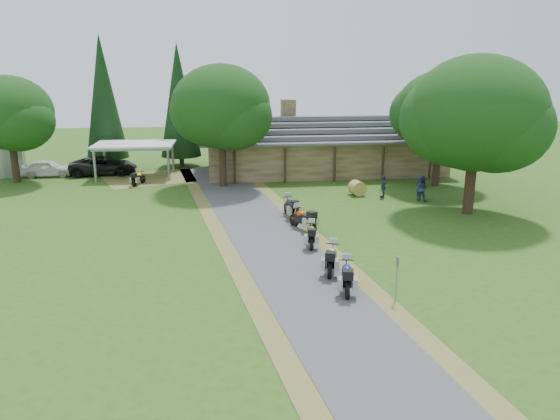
{
  "coord_description": "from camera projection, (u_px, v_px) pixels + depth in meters",
  "views": [
    {
      "loc": [
        -3.7,
        -22.67,
        9.45
      ],
      "look_at": [
        -0.14,
        5.72,
        1.6
      ],
      "focal_mm": 35.0,
      "sensor_mm": 36.0,
      "label": 1
    }
  ],
  "objects": [
    {
      "name": "driveway",
      "position": [
        277.0,
        248.0,
        28.4
      ],
      "size": [
        51.95,
        51.95,
        0.0
      ],
      "primitive_type": "plane",
      "rotation": [
        0.0,
        0.0,
        0.14
      ],
      "color": "#4F4F52",
      "rests_on": "ground"
    },
    {
      "name": "person_a",
      "position": [
        419.0,
        185.0,
        38.27
      ],
      "size": [
        0.71,
        0.67,
        2.04
      ],
      "primitive_type": "imported",
      "rotation": [
        0.0,
        0.0,
        3.71
      ],
      "color": "#2B3651",
      "rests_on": "ground"
    },
    {
      "name": "motorcycle_row_c",
      "position": [
        312.0,
        234.0,
        28.65
      ],
      "size": [
        0.95,
        2.0,
        1.31
      ],
      "primitive_type": null,
      "rotation": [
        0.0,
        0.0,
        1.39
      ],
      "color": "gold",
      "rests_on": "ground"
    },
    {
      "name": "motorcycle_row_b",
      "position": [
        332.0,
        257.0,
        25.09
      ],
      "size": [
        1.27,
        2.2,
        1.43
      ],
      "primitive_type": null,
      "rotation": [
        0.0,
        0.0,
        1.27
      ],
      "color": "#A4A5AB",
      "rests_on": "ground"
    },
    {
      "name": "oak_silo",
      "position": [
        10.0,
        127.0,
        42.73
      ],
      "size": [
        6.79,
        6.79,
        8.93
      ],
      "primitive_type": null,
      "color": "#123710",
      "rests_on": "ground"
    },
    {
      "name": "person_c",
      "position": [
        383.0,
        184.0,
        38.73
      ],
      "size": [
        0.48,
        0.6,
        1.91
      ],
      "primitive_type": "imported",
      "rotation": [
        0.0,
        0.0,
        4.53
      ],
      "color": "#2B3651",
      "rests_on": "ground"
    },
    {
      "name": "car_dark_suv",
      "position": [
        103.0,
        161.0,
        46.54
      ],
      "size": [
        2.86,
        6.18,
        2.33
      ],
      "primitive_type": "imported",
      "rotation": [
        0.0,
        0.0,
        1.62
      ],
      "color": "black",
      "rests_on": "ground"
    },
    {
      "name": "motorcycle_row_d",
      "position": [
        303.0,
        218.0,
        31.33
      ],
      "size": [
        1.59,
        2.21,
        1.46
      ],
      "primitive_type": null,
      "rotation": [
        0.0,
        0.0,
        2.05
      ],
      "color": "#C63B08",
      "rests_on": "ground"
    },
    {
      "name": "hay_bale",
      "position": [
        357.0,
        188.0,
        39.53
      ],
      "size": [
        1.22,
        1.15,
        1.06
      ],
      "primitive_type": "cylinder",
      "rotation": [
        1.57,
        0.0,
        0.19
      ],
      "color": "olive",
      "rests_on": "ground"
    },
    {
      "name": "sign_post",
      "position": [
        397.0,
        279.0,
        21.98
      ],
      "size": [
        0.34,
        0.06,
        1.91
      ],
      "primitive_type": null,
      "color": "gray",
      "rests_on": "ground"
    },
    {
      "name": "silo",
      "position": [
        0.0,
        134.0,
        45.78
      ],
      "size": [
        3.69,
        3.69,
        7.05
      ],
      "primitive_type": "cylinder",
      "rotation": [
        0.0,
        0.0,
        -0.07
      ],
      "color": "gray",
      "rests_on": "ground"
    },
    {
      "name": "ground",
      "position": [
        299.0,
        277.0,
        24.63
      ],
      "size": [
        120.0,
        120.0,
        0.0
      ],
      "primitive_type": "plane",
      "color": "#2F5217",
      "rests_on": "ground"
    },
    {
      "name": "car_white_sedan",
      "position": [
        47.0,
        166.0,
        45.88
      ],
      "size": [
        2.4,
        5.38,
        1.77
      ],
      "primitive_type": "imported",
      "rotation": [
        0.0,
        0.0,
        1.6
      ],
      "color": "white",
      "rests_on": "ground"
    },
    {
      "name": "person_b",
      "position": [
        422.0,
        186.0,
        37.76
      ],
      "size": [
        0.74,
        0.71,
        2.11
      ],
      "primitive_type": "imported",
      "rotation": [
        0.0,
        0.0,
        2.46
      ],
      "color": "#2B3651",
      "rests_on": "ground"
    },
    {
      "name": "motorcycle_row_e",
      "position": [
        291.0,
        206.0,
        33.86
      ],
      "size": [
        1.03,
        2.2,
        1.45
      ],
      "primitive_type": null,
      "rotation": [
        0.0,
        0.0,
        1.74
      ],
      "color": "black",
      "rests_on": "ground"
    },
    {
      "name": "cedar_far",
      "position": [
        104.0,
        102.0,
        48.16
      ],
      "size": [
        3.67,
        3.67,
        11.79
      ],
      "primitive_type": "cone",
      "color": "black",
      "rests_on": "ground"
    },
    {
      "name": "oak_lodge_right",
      "position": [
        440.0,
        125.0,
        41.44
      ],
      "size": [
        6.78,
        6.78,
        9.53
      ],
      "primitive_type": null,
      "color": "#123710",
      "rests_on": "ground"
    },
    {
      "name": "carport",
      "position": [
        135.0,
        160.0,
        45.71
      ],
      "size": [
        6.63,
        4.54,
        2.81
      ],
      "primitive_type": null,
      "rotation": [
        0.0,
        0.0,
        -0.03
      ],
      "color": "silver",
      "rests_on": "ground"
    },
    {
      "name": "oak_lodge_left",
      "position": [
        222.0,
        122.0,
        41.12
      ],
      "size": [
        7.41,
        7.41,
        9.91
      ],
      "primitive_type": null,
      "color": "#123710",
      "rests_on": "ground"
    },
    {
      "name": "lodge",
      "position": [
        324.0,
        144.0,
        47.67
      ],
      "size": [
        21.4,
        9.4,
        4.9
      ],
      "primitive_type": null,
      "color": "brown",
      "rests_on": "ground"
    },
    {
      "name": "motorcycle_row_a",
      "position": [
        347.0,
        275.0,
        23.0
      ],
      "size": [
        1.08,
        2.18,
        1.43
      ],
      "primitive_type": null,
      "rotation": [
        0.0,
        0.0,
        1.37
      ],
      "color": "navy",
      "rests_on": "ground"
    },
    {
      "name": "cedar_near",
      "position": [
        179.0,
        106.0,
        49.18
      ],
      "size": [
        3.67,
        3.67,
        11.07
      ],
      "primitive_type": "cone",
      "color": "black",
      "rests_on": "ground"
    },
    {
      "name": "motorcycle_carport_a",
      "position": [
        138.0,
        177.0,
        42.82
      ],
      "size": [
        1.18,
        1.81,
        1.18
      ],
      "primitive_type": null,
      "rotation": [
        0.0,
        0.0,
        1.18
      ],
      "color": "gold",
      "rests_on": "ground"
    },
    {
      "name": "oak_driveway",
      "position": [
        475.0,
        133.0,
        33.61
      ],
      "size": [
        8.36,
        8.36,
        10.25
      ],
      "primitive_type": null,
      "color": "#123710",
      "rests_on": "ground"
    }
  ]
}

